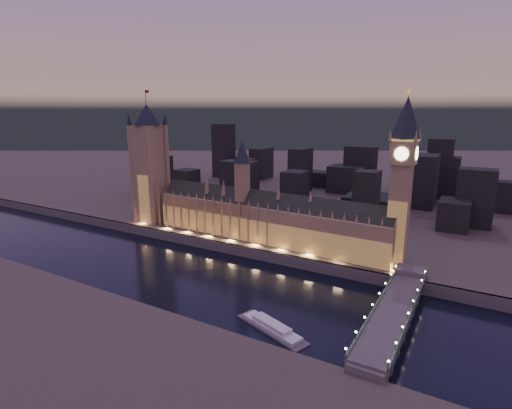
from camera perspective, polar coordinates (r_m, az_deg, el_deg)
The scene contains 9 objects.
ground_plane at distance 275.15m, azimuth -6.72°, elevation -9.93°, with size 2000.00×2000.00×0.00m, color black.
north_bank at distance 744.94m, azimuth 17.83°, elevation 4.71°, with size 2000.00×960.00×8.00m, color #474838.
embankment_wall at distance 305.07m, azimuth -2.14°, elevation -6.65°, with size 2000.00×2.50×8.00m, color #45504A.
palace_of_westminster at distance 311.65m, azimuth 1.03°, elevation -1.89°, with size 202.00×29.02×78.00m.
victoria_tower at distance 374.36m, azimuth -15.00°, elevation 6.45°, with size 31.68×31.68×117.25m.
elizabeth_tower at distance 269.72m, azimuth 20.19°, elevation 4.88°, with size 18.00×18.00×115.35m.
westminster_bridge at distance 225.39m, azimuth 19.16°, elevation -14.48°, with size 17.78×113.00×15.90m.
river_boat at distance 210.98m, azimuth 2.25°, elevation -17.10°, with size 44.81×24.57×4.50m.
city_backdrop at distance 469.91m, azimuth 15.20°, elevation 3.56°, with size 493.57×215.63×79.63m.
Camera 1 is at (152.44, -201.62, 108.72)m, focal length 28.00 mm.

